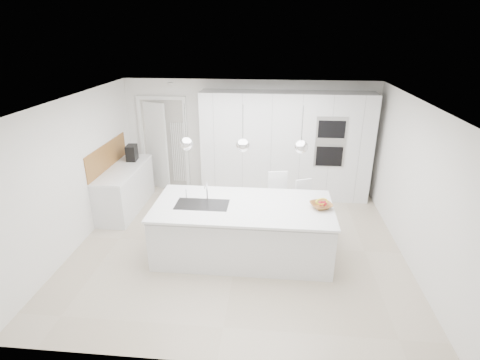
# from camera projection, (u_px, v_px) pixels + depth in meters

# --- Properties ---
(floor) EXTENTS (5.50, 5.50, 0.00)m
(floor) POSITION_uv_depth(u_px,v_px,m) (238.00, 245.00, 6.51)
(floor) COLOR #BFB098
(floor) RESTS_ON ground
(wall_back) EXTENTS (5.50, 0.00, 5.50)m
(wall_back) POSITION_uv_depth(u_px,v_px,m) (249.00, 137.00, 8.35)
(wall_back) COLOR white
(wall_back) RESTS_ON ground
(wall_left) EXTENTS (0.00, 5.00, 5.00)m
(wall_left) POSITION_uv_depth(u_px,v_px,m) (76.00, 173.00, 6.28)
(wall_left) COLOR white
(wall_left) RESTS_ON ground
(ceiling) EXTENTS (5.50, 5.50, 0.00)m
(ceiling) POSITION_uv_depth(u_px,v_px,m) (238.00, 101.00, 5.57)
(ceiling) COLOR white
(ceiling) RESTS_ON wall_back
(tall_cabinets) EXTENTS (3.60, 0.60, 2.30)m
(tall_cabinets) POSITION_uv_depth(u_px,v_px,m) (285.00, 146.00, 8.04)
(tall_cabinets) COLOR silver
(tall_cabinets) RESTS_ON floor
(oven_stack) EXTENTS (0.62, 0.04, 1.05)m
(oven_stack) POSITION_uv_depth(u_px,v_px,m) (330.00, 142.00, 7.60)
(oven_stack) COLOR #A5A5A8
(oven_stack) RESTS_ON tall_cabinets
(doorway_frame) EXTENTS (1.11, 0.08, 2.13)m
(doorway_frame) POSITION_uv_depth(u_px,v_px,m) (164.00, 145.00, 8.58)
(doorway_frame) COLOR white
(doorway_frame) RESTS_ON floor
(hallway_door) EXTENTS (0.76, 0.38, 2.00)m
(hallway_door) POSITION_uv_depth(u_px,v_px,m) (153.00, 146.00, 8.56)
(hallway_door) COLOR white
(hallway_door) RESTS_ON floor
(radiator) EXTENTS (0.32, 0.04, 1.40)m
(radiator) POSITION_uv_depth(u_px,v_px,m) (178.00, 152.00, 8.60)
(radiator) COLOR white
(radiator) RESTS_ON floor
(left_base_cabinets) EXTENTS (0.60, 1.80, 0.86)m
(left_base_cabinets) POSITION_uv_depth(u_px,v_px,m) (125.00, 190.00, 7.67)
(left_base_cabinets) COLOR silver
(left_base_cabinets) RESTS_ON floor
(left_worktop) EXTENTS (0.62, 1.82, 0.04)m
(left_worktop) POSITION_uv_depth(u_px,v_px,m) (123.00, 169.00, 7.50)
(left_worktop) COLOR white
(left_worktop) RESTS_ON left_base_cabinets
(oak_backsplash) EXTENTS (0.02, 1.80, 0.50)m
(oak_backsplash) POSITION_uv_depth(u_px,v_px,m) (107.00, 156.00, 7.43)
(oak_backsplash) COLOR #9E6932
(oak_backsplash) RESTS_ON wall_left
(island_base) EXTENTS (2.80, 1.20, 0.86)m
(island_base) POSITION_uv_depth(u_px,v_px,m) (243.00, 232.00, 6.07)
(island_base) COLOR silver
(island_base) RESTS_ON floor
(island_worktop) EXTENTS (2.84, 1.40, 0.04)m
(island_worktop) POSITION_uv_depth(u_px,v_px,m) (243.00, 206.00, 5.94)
(island_worktop) COLOR white
(island_worktop) RESTS_ON island_base
(island_sink) EXTENTS (0.84, 0.44, 0.18)m
(island_sink) POSITION_uv_depth(u_px,v_px,m) (202.00, 209.00, 5.98)
(island_sink) COLOR #3F3F42
(island_sink) RESTS_ON island_worktop
(island_tap) EXTENTS (0.02, 0.02, 0.30)m
(island_tap) POSITION_uv_depth(u_px,v_px,m) (207.00, 191.00, 6.07)
(island_tap) COLOR white
(island_tap) RESTS_ON island_worktop
(pendant_left) EXTENTS (0.20, 0.20, 0.20)m
(pendant_left) POSITION_uv_depth(u_px,v_px,m) (186.00, 144.00, 5.59)
(pendant_left) COLOR white
(pendant_left) RESTS_ON ceiling
(pendant_mid) EXTENTS (0.20, 0.20, 0.20)m
(pendant_mid) POSITION_uv_depth(u_px,v_px,m) (243.00, 145.00, 5.51)
(pendant_mid) COLOR white
(pendant_mid) RESTS_ON ceiling
(pendant_right) EXTENTS (0.20, 0.20, 0.20)m
(pendant_right) POSITION_uv_depth(u_px,v_px,m) (301.00, 147.00, 5.44)
(pendant_right) COLOR white
(pendant_right) RESTS_ON ceiling
(fruit_bowl) EXTENTS (0.43, 0.43, 0.08)m
(fruit_bowl) POSITION_uv_depth(u_px,v_px,m) (321.00, 205.00, 5.82)
(fruit_bowl) COLOR #9E6932
(fruit_bowl) RESTS_ON island_worktop
(espresso_machine) EXTENTS (0.23, 0.32, 0.33)m
(espresso_machine) POSITION_uv_depth(u_px,v_px,m) (132.00, 153.00, 7.89)
(espresso_machine) COLOR black
(espresso_machine) RESTS_ON left_worktop
(bar_stool_left) EXTENTS (0.47, 0.58, 1.12)m
(bar_stool_left) POSITION_uv_depth(u_px,v_px,m) (277.00, 204.00, 6.76)
(bar_stool_left) COLOR white
(bar_stool_left) RESTS_ON floor
(bar_stool_right) EXTENTS (0.48, 0.54, 0.98)m
(bar_stool_right) POSITION_uv_depth(u_px,v_px,m) (302.00, 208.00, 6.77)
(bar_stool_right) COLOR white
(bar_stool_right) RESTS_ON floor
(apple_a) EXTENTS (0.08, 0.08, 0.08)m
(apple_a) POSITION_uv_depth(u_px,v_px,m) (321.00, 203.00, 5.83)
(apple_a) COLOR #B61525
(apple_a) RESTS_ON fruit_bowl
(apple_b) EXTENTS (0.08, 0.08, 0.08)m
(apple_b) POSITION_uv_depth(u_px,v_px,m) (324.00, 203.00, 5.82)
(apple_b) COLOR #B61525
(apple_b) RESTS_ON fruit_bowl
(banana_bunch) EXTENTS (0.23, 0.17, 0.21)m
(banana_bunch) POSITION_uv_depth(u_px,v_px,m) (322.00, 201.00, 5.79)
(banana_bunch) COLOR yellow
(banana_bunch) RESTS_ON fruit_bowl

